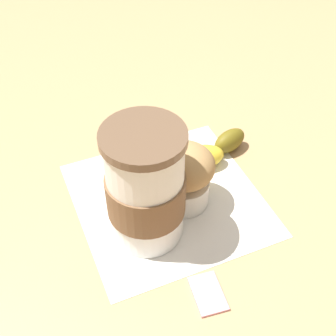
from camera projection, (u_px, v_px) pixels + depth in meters
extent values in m
plane|color=tan|center=(168.00, 200.00, 0.61)|extent=(3.00, 3.00, 0.00)
cube|color=white|center=(168.00, 199.00, 0.61)|extent=(0.28, 0.28, 0.00)
cylinder|color=white|center=(146.00, 189.00, 0.52)|extent=(0.09, 0.09, 0.14)
cylinder|color=brown|center=(143.00, 137.00, 0.47)|extent=(0.09, 0.09, 0.01)
cylinder|color=brown|center=(146.00, 193.00, 0.53)|extent=(0.09, 0.09, 0.05)
cylinder|color=white|center=(184.00, 191.00, 0.60)|extent=(0.06, 0.06, 0.04)
ellipsoid|color=#AD8451|center=(185.00, 166.00, 0.57)|extent=(0.07, 0.07, 0.05)
ellipsoid|color=yellow|center=(163.00, 162.00, 0.64)|extent=(0.05, 0.06, 0.03)
ellipsoid|color=yellow|center=(201.00, 157.00, 0.64)|extent=(0.04, 0.06, 0.03)
ellipsoid|color=brown|center=(229.00, 141.00, 0.67)|extent=(0.05, 0.06, 0.03)
cube|color=pink|center=(208.00, 293.00, 0.51)|extent=(0.05, 0.04, 0.01)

